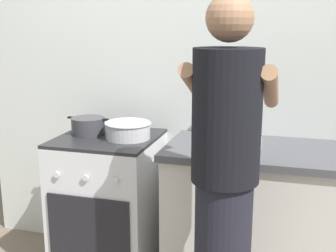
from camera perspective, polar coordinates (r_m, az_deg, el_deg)
The scene contains 8 objects.
back_wall at distance 2.79m, azimuth 5.15°, elevation 6.53°, with size 3.20×0.10×2.50m.
countertop at distance 2.62m, azimuth 11.00°, elevation -12.28°, with size 1.00×0.60×0.90m.
stove_range at distance 2.83m, azimuth -7.79°, elevation -10.29°, with size 0.60×0.62×0.90m.
pot at distance 2.75m, azimuth -10.55°, elevation 0.02°, with size 0.28×0.21×0.11m.
mixing_bowl at distance 2.61m, azimuth -5.32°, elevation -0.46°, with size 0.28×0.28×0.10m.
utensil_crock at distance 2.62m, azimuth 7.55°, elevation 0.63°, with size 0.10×0.10×0.33m.
spice_bottle at distance 2.42m, azimuth 11.79°, elevation -2.03°, with size 0.04×0.04×0.09m.
person at distance 1.95m, azimuth 7.51°, elevation -8.21°, with size 0.41×0.50×1.70m.
Camera 1 is at (0.72, -2.22, 1.57)m, focal length 45.93 mm.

